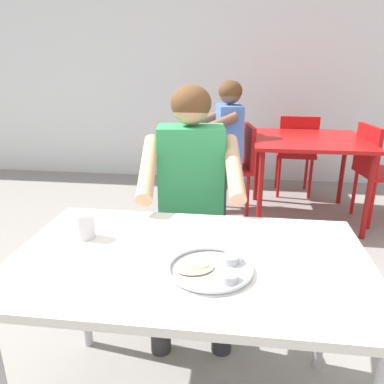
% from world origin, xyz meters
% --- Properties ---
extents(back_wall, '(12.00, 0.12, 3.40)m').
position_xyz_m(back_wall, '(0.00, 3.34, 1.70)').
color(back_wall, silver).
rests_on(back_wall, ground).
extents(table_foreground, '(1.25, 0.76, 0.72)m').
position_xyz_m(table_foreground, '(-0.06, -0.01, 0.65)').
color(table_foreground, silver).
rests_on(table_foreground, ground).
extents(thali_tray, '(0.28, 0.28, 0.03)m').
position_xyz_m(thali_tray, '(0.02, -0.10, 0.73)').
color(thali_tray, '#B7BABF').
rests_on(thali_tray, table_foreground).
extents(drinking_cup, '(0.07, 0.07, 0.10)m').
position_xyz_m(drinking_cup, '(-0.47, 0.08, 0.77)').
color(drinking_cup, silver).
rests_on(drinking_cup, table_foreground).
extents(chair_foreground, '(0.48, 0.45, 0.87)m').
position_xyz_m(chair_foreground, '(-0.16, 0.86, 0.51)').
color(chair_foreground, '#3F3F44').
rests_on(chair_foreground, ground).
extents(diner_foreground, '(0.54, 0.59, 1.26)m').
position_xyz_m(diner_foreground, '(-0.14, 0.64, 0.75)').
color(diner_foreground, '#2B2B2B').
rests_on(diner_foreground, ground).
extents(table_background_red, '(0.96, 0.93, 0.73)m').
position_xyz_m(table_background_red, '(0.70, 2.15, 0.66)').
color(table_background_red, '#B71414').
rests_on(table_background_red, ground).
extents(chair_red_left, '(0.47, 0.50, 0.83)m').
position_xyz_m(chair_red_left, '(0.07, 2.20, 0.49)').
color(chair_red_left, '#AF1415').
rests_on(chair_red_left, ground).
extents(chair_red_right, '(0.49, 0.48, 0.86)m').
position_xyz_m(chair_red_right, '(1.29, 2.13, 0.51)').
color(chair_red_right, red).
rests_on(chair_red_right, ground).
extents(chair_red_far, '(0.41, 0.40, 0.85)m').
position_xyz_m(chair_red_far, '(0.68, 2.74, 0.50)').
color(chair_red_far, '#B11214').
rests_on(chair_red_far, ground).
extents(patron_background, '(0.60, 0.56, 1.21)m').
position_xyz_m(patron_background, '(-0.09, 2.13, 0.72)').
color(patron_background, '#323232').
rests_on(patron_background, ground).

